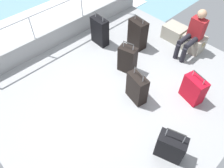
% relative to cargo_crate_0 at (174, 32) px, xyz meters
% --- Properties ---
extents(ground_plane, '(4.40, 5.20, 0.06)m').
position_rel_cargo_crate_0_xyz_m(ground_plane, '(0.30, -2.16, -0.21)').
color(ground_plane, '#939699').
extents(gunwale_port, '(0.06, 5.20, 0.45)m').
position_rel_cargo_crate_0_xyz_m(gunwale_port, '(-1.87, -2.16, 0.05)').
color(gunwale_port, '#939699').
rests_on(gunwale_port, ground_plane).
extents(railing_port, '(0.04, 4.20, 1.02)m').
position_rel_cargo_crate_0_xyz_m(railing_port, '(-1.87, -2.16, 0.60)').
color(railing_port, silver).
rests_on(railing_port, ground_plane).
extents(sea_wake, '(12.00, 12.00, 0.01)m').
position_rel_cargo_crate_0_xyz_m(sea_wake, '(-3.30, -2.16, -0.52)').
color(sea_wake, '#6B99A8').
rests_on(sea_wake, ground_plane).
extents(cargo_crate_0, '(0.57, 0.43, 0.36)m').
position_rel_cargo_crate_0_xyz_m(cargo_crate_0, '(0.00, 0.00, 0.00)').
color(cargo_crate_0, '#9E9989').
rests_on(cargo_crate_0, ground_plane).
extents(cargo_crate_1, '(0.52, 0.39, 0.39)m').
position_rel_cargo_crate_0_xyz_m(cargo_crate_1, '(0.58, -0.04, 0.02)').
color(cargo_crate_1, '#9E9989').
rests_on(cargo_crate_1, ground_plane).
extents(passenger_seated, '(0.34, 0.66, 1.09)m').
position_rel_cargo_crate_0_xyz_m(passenger_seated, '(0.58, -0.23, 0.39)').
color(passenger_seated, maroon).
rests_on(passenger_seated, ground_plane).
extents(suitcase_0, '(0.48, 0.34, 0.67)m').
position_rel_cargo_crate_0_xyz_m(suitcase_0, '(1.41, -1.39, 0.09)').
color(suitcase_0, '#B70C1E').
rests_on(suitcase_0, ground_plane).
extents(suitcase_1, '(0.42, 0.31, 0.76)m').
position_rel_cargo_crate_0_xyz_m(suitcase_1, '(-0.03, -1.72, 0.13)').
color(suitcase_1, black).
rests_on(suitcase_1, ground_plane).
extents(suitcase_2, '(0.50, 0.38, 0.73)m').
position_rel_cargo_crate_0_xyz_m(suitcase_2, '(1.82, -2.67, 0.08)').
color(suitcase_2, black).
rests_on(suitcase_2, ground_plane).
extents(suitcase_3, '(0.46, 0.31, 0.82)m').
position_rel_cargo_crate_0_xyz_m(suitcase_3, '(-0.45, -0.93, 0.18)').
color(suitcase_3, black).
rests_on(suitcase_3, ground_plane).
extents(suitcase_4, '(0.47, 0.30, 0.76)m').
position_rel_cargo_crate_0_xyz_m(suitcase_4, '(0.66, -2.18, 0.13)').
color(suitcase_4, black).
rests_on(suitcase_4, ground_plane).
extents(suitcase_6, '(0.46, 0.24, 0.81)m').
position_rel_cargo_crate_0_xyz_m(suitcase_6, '(-1.18, -1.50, 0.16)').
color(suitcase_6, black).
rests_on(suitcase_6, ground_plane).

